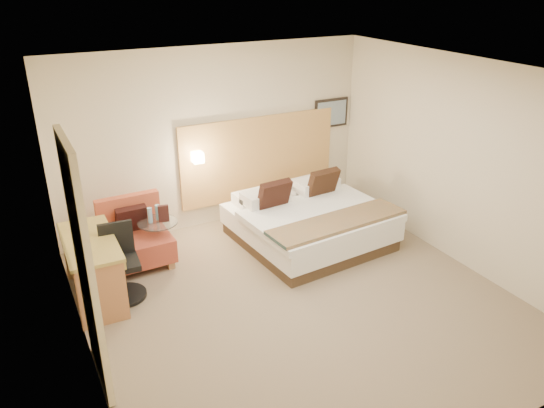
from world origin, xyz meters
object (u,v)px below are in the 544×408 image
desk (93,252)px  bed (309,222)px  side_table (159,239)px  lounge_chair (136,239)px  desk_chair (121,268)px

desk → bed: bearing=1.5°
side_table → desk: desk is taller
desk → lounge_chair: bearing=44.2°
side_table → desk: bearing=-151.0°
side_table → bed: bearing=-11.8°
lounge_chair → desk: bearing=-135.8°
desk_chair → lounge_chair: bearing=63.7°
side_table → desk_chair: (-0.64, -0.61, 0.05)m
side_table → lounge_chair: bearing=160.6°
lounge_chair → desk: 0.92m
side_table → desk: size_ratio=0.49×
bed → desk_chair: bearing=-176.3°
lounge_chair → side_table: lounge_chair is taller
desk → desk_chair: size_ratio=1.39×
side_table → desk: 1.09m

